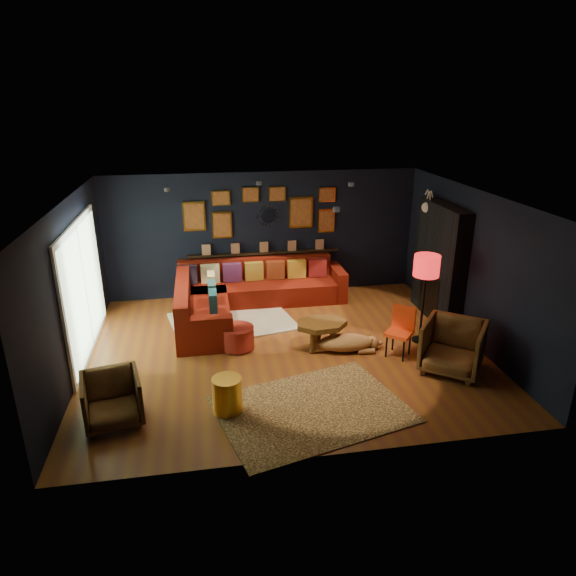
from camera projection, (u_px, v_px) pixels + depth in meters
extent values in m
plane|color=brown|center=(285.00, 350.00, 8.69)|extent=(6.50, 6.50, 0.00)
plane|color=black|center=(263.00, 235.00, 10.76)|extent=(6.50, 0.00, 6.50)
plane|color=black|center=(325.00, 360.00, 5.69)|extent=(6.50, 0.00, 6.50)
plane|color=black|center=(72.00, 290.00, 7.71)|extent=(0.00, 5.50, 5.50)
plane|color=black|center=(472.00, 267.00, 8.74)|extent=(0.00, 5.50, 5.50)
plane|color=beige|center=(284.00, 197.00, 7.76)|extent=(6.50, 6.50, 0.00)
cube|color=maroon|center=(258.00, 292.00, 10.65)|extent=(3.20, 0.95, 0.42)
cube|color=maroon|center=(255.00, 268.00, 10.83)|extent=(3.20, 0.24, 0.46)
cube|color=maroon|center=(337.00, 282.00, 10.88)|extent=(0.22, 0.95, 0.64)
cube|color=maroon|center=(204.00, 317.00, 9.46)|extent=(0.95, 2.20, 0.42)
cube|color=maroon|center=(183.00, 297.00, 9.26)|extent=(0.24, 2.20, 0.46)
cube|color=maroon|center=(205.00, 335.00, 8.50)|extent=(0.95, 0.22, 0.64)
cube|color=#322843|center=(188.00, 275.00, 10.42)|extent=(0.38, 0.14, 0.38)
cube|color=beige|center=(210.00, 274.00, 10.49)|extent=(0.38, 0.14, 0.38)
cube|color=#58275C|center=(232.00, 272.00, 10.57)|extent=(0.38, 0.14, 0.38)
cube|color=#AE882B|center=(254.00, 271.00, 10.64)|extent=(0.38, 0.14, 0.38)
cube|color=maroon|center=(275.00, 270.00, 10.71)|extent=(0.38, 0.14, 0.38)
cube|color=gold|center=(297.00, 269.00, 10.78)|extent=(0.38, 0.14, 0.38)
cube|color=maroon|center=(317.00, 268.00, 10.85)|extent=(0.38, 0.14, 0.38)
cube|color=#D8C381|center=(211.00, 283.00, 9.99)|extent=(0.14, 0.38, 0.38)
cube|color=#254C57|center=(212.00, 292.00, 9.53)|extent=(0.14, 0.38, 0.38)
cube|color=#174D5C|center=(213.00, 302.00, 9.07)|extent=(0.14, 0.38, 0.38)
cube|color=black|center=(264.00, 253.00, 10.83)|extent=(3.20, 0.12, 0.04)
cube|color=gold|center=(194.00, 216.00, 10.35)|extent=(0.45, 0.03, 0.60)
cube|color=#AC6526|center=(194.00, 217.00, 10.33)|extent=(0.38, 0.01, 0.51)
cube|color=gold|center=(222.00, 225.00, 10.51)|extent=(0.40, 0.03, 0.55)
cube|color=#AC6526|center=(222.00, 225.00, 10.49)|extent=(0.34, 0.01, 0.47)
cube|color=gold|center=(221.00, 198.00, 10.31)|extent=(0.38, 0.03, 0.30)
cube|color=#AC6526|center=(221.00, 198.00, 10.29)|extent=(0.32, 0.01, 0.25)
cube|color=gold|center=(301.00, 212.00, 10.70)|extent=(0.50, 0.03, 0.65)
cube|color=#AC6526|center=(301.00, 213.00, 10.68)|extent=(0.42, 0.01, 0.55)
cube|color=gold|center=(326.00, 221.00, 10.86)|extent=(0.35, 0.03, 0.50)
cube|color=#AC6526|center=(327.00, 221.00, 10.84)|extent=(0.30, 0.01, 0.42)
cube|color=gold|center=(327.00, 195.00, 10.66)|extent=(0.35, 0.03, 0.30)
cube|color=#AC6526|center=(327.00, 195.00, 10.64)|extent=(0.30, 0.01, 0.25)
cube|color=gold|center=(250.00, 195.00, 10.39)|extent=(0.35, 0.03, 0.30)
cube|color=#AC6526|center=(251.00, 195.00, 10.37)|extent=(0.30, 0.01, 0.25)
cube|color=gold|center=(277.00, 194.00, 10.48)|extent=(0.35, 0.03, 0.30)
cube|color=#AC6526|center=(277.00, 194.00, 10.46)|extent=(0.30, 0.01, 0.25)
cylinder|color=silver|center=(268.00, 216.00, 10.60)|extent=(0.28, 0.03, 0.28)
cone|color=gold|center=(278.00, 216.00, 10.64)|extent=(0.03, 0.16, 0.03)
cone|color=gold|center=(278.00, 212.00, 10.61)|extent=(0.04, 0.16, 0.04)
cone|color=gold|center=(275.00, 208.00, 10.57)|extent=(0.04, 0.16, 0.04)
cone|color=gold|center=(272.00, 206.00, 10.55)|extent=(0.04, 0.16, 0.04)
cone|color=gold|center=(268.00, 205.00, 10.53)|extent=(0.03, 0.16, 0.03)
cone|color=gold|center=(264.00, 206.00, 10.52)|extent=(0.04, 0.16, 0.04)
cone|color=gold|center=(260.00, 209.00, 10.52)|extent=(0.04, 0.16, 0.04)
cone|color=gold|center=(258.00, 212.00, 10.54)|extent=(0.04, 0.16, 0.04)
cone|color=gold|center=(257.00, 216.00, 10.57)|extent=(0.03, 0.16, 0.03)
cone|color=gold|center=(258.00, 220.00, 10.60)|extent=(0.04, 0.16, 0.04)
cone|color=gold|center=(261.00, 224.00, 10.63)|extent=(0.04, 0.16, 0.04)
cone|color=gold|center=(264.00, 226.00, 10.66)|extent=(0.04, 0.16, 0.04)
cone|color=gold|center=(268.00, 226.00, 10.68)|extent=(0.03, 0.16, 0.03)
cone|color=gold|center=(272.00, 225.00, 10.69)|extent=(0.04, 0.16, 0.04)
cone|color=gold|center=(275.00, 223.00, 10.68)|extent=(0.04, 0.16, 0.04)
cone|color=gold|center=(278.00, 220.00, 10.67)|extent=(0.04, 0.16, 0.04)
cube|color=black|center=(440.00, 263.00, 9.62)|extent=(0.30, 1.60, 2.20)
cube|color=black|center=(433.00, 295.00, 9.84)|extent=(0.20, 0.80, 0.90)
cone|color=white|center=(438.00, 207.00, 9.75)|extent=(0.35, 0.28, 0.28)
sphere|color=white|center=(427.00, 207.00, 9.72)|extent=(0.20, 0.20, 0.20)
cylinder|color=white|center=(430.00, 199.00, 9.61)|extent=(0.02, 0.10, 0.28)
cylinder|color=white|center=(427.00, 198.00, 9.72)|extent=(0.02, 0.10, 0.28)
cube|color=white|center=(84.00, 289.00, 8.34)|extent=(0.04, 2.80, 2.20)
cube|color=#AFCE9D|center=(85.00, 289.00, 8.34)|extent=(0.01, 2.60, 2.00)
cube|color=white|center=(85.00, 289.00, 8.34)|extent=(0.02, 0.06, 2.00)
cylinder|color=black|center=(167.00, 190.00, 8.60)|extent=(0.10, 0.10, 0.06)
cylinder|color=black|center=(259.00, 183.00, 9.22)|extent=(0.10, 0.10, 0.06)
cylinder|color=black|center=(351.00, 184.00, 9.10)|extent=(0.10, 0.10, 0.06)
cylinder|color=black|center=(336.00, 209.00, 7.13)|extent=(0.10, 0.10, 0.06)
cube|color=silver|center=(232.00, 321.00, 9.75)|extent=(2.48, 2.02, 0.03)
cube|color=tan|center=(312.00, 409.00, 7.05)|extent=(2.87, 2.37, 0.01)
cylinder|color=brown|center=(313.00, 341.00, 8.53)|extent=(0.11, 0.11, 0.36)
cylinder|color=brown|center=(333.00, 340.00, 8.58)|extent=(0.11, 0.11, 0.36)
cylinder|color=brown|center=(318.00, 331.00, 8.92)|extent=(0.11, 0.11, 0.36)
cylinder|color=maroon|center=(237.00, 337.00, 8.67)|extent=(0.56, 0.56, 0.37)
imported|color=#B9783A|center=(112.00, 397.00, 6.67)|extent=(0.85, 0.81, 0.75)
imported|color=#B9783A|center=(453.00, 344.00, 7.91)|extent=(1.19, 1.18, 0.89)
cylinder|color=gold|center=(227.00, 395.00, 6.93)|extent=(0.41, 0.41, 0.51)
cylinder|color=black|center=(386.00, 346.00, 8.40)|extent=(0.03, 0.03, 0.41)
cylinder|color=black|center=(404.00, 350.00, 8.25)|extent=(0.03, 0.03, 0.41)
cylinder|color=black|center=(393.00, 339.00, 8.63)|extent=(0.03, 0.03, 0.41)
cylinder|color=black|center=(410.00, 343.00, 8.48)|extent=(0.03, 0.03, 0.41)
cube|color=#F63F15|center=(399.00, 333.00, 8.37)|extent=(0.55, 0.55, 0.06)
cube|color=#F63F15|center=(404.00, 317.00, 8.42)|extent=(0.32, 0.30, 0.39)
cylinder|color=black|center=(419.00, 340.00, 9.01)|extent=(0.26, 0.26, 0.04)
cylinder|color=black|center=(423.00, 305.00, 8.78)|extent=(0.04, 0.04, 1.27)
cylinder|color=red|center=(427.00, 266.00, 8.52)|extent=(0.43, 0.43, 0.36)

